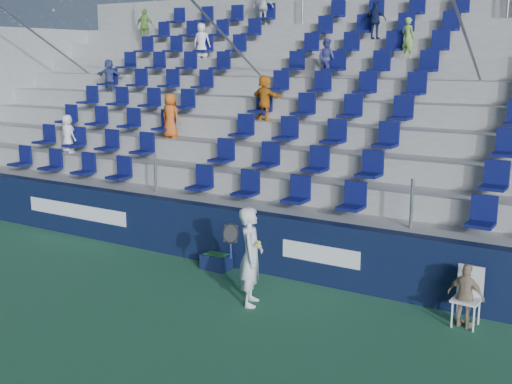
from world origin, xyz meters
TOP-DOWN VIEW (x-y plane):
  - ground at (0.00, 0.00)m, footprint 70.00×70.00m
  - sponsor_wall at (0.00, 3.15)m, footprint 24.00×0.32m
  - grandstand at (-0.00, 8.24)m, footprint 24.00×8.17m
  - tennis_player at (0.89, 1.53)m, footprint 0.72×0.75m
  - line_judge_chair at (4.31, 2.65)m, footprint 0.44×0.45m
  - line_judge at (4.31, 2.50)m, footprint 0.66×0.39m
  - ball_bin at (-0.72, 2.75)m, footprint 0.58×0.38m

SIDE VIEW (x-z plane):
  - ground at x=0.00m, z-range 0.00..0.00m
  - ball_bin at x=-0.72m, z-range 0.01..0.34m
  - line_judge at x=4.31m, z-range 0.00..1.05m
  - line_judge_chair at x=4.31m, z-range 0.07..1.02m
  - sponsor_wall at x=0.00m, z-range 0.00..1.20m
  - tennis_player at x=0.89m, z-range 0.00..1.74m
  - grandstand at x=0.00m, z-range -1.18..5.45m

